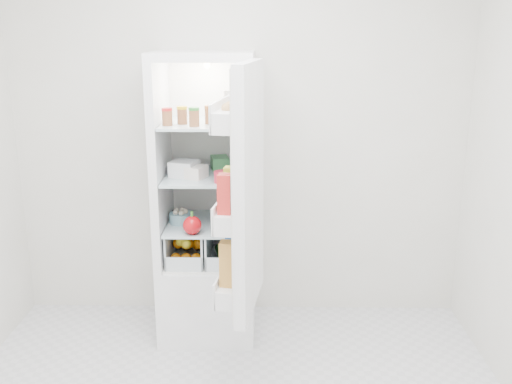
{
  "coord_description": "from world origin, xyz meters",
  "views": [
    {
      "loc": [
        0.17,
        -2.22,
        1.92
      ],
      "look_at": [
        0.12,
        0.95,
        1.02
      ],
      "focal_mm": 40.0,
      "sensor_mm": 36.0,
      "label": 1
    }
  ],
  "objects_px": {
    "mushroom_bowl": "(180,218)",
    "fridge_door": "(244,195)",
    "refrigerator": "(208,231)",
    "red_cabbage": "(226,213)"
  },
  "relations": [
    {
      "from": "red_cabbage",
      "to": "fridge_door",
      "type": "xyz_separation_m",
      "value": [
        0.13,
        -0.55,
        0.27
      ]
    },
    {
      "from": "mushroom_bowl",
      "to": "fridge_door",
      "type": "xyz_separation_m",
      "value": [
        0.42,
        -0.56,
        0.31
      ]
    },
    {
      "from": "refrigerator",
      "to": "mushroom_bowl",
      "type": "bearing_deg",
      "value": -156.08
    },
    {
      "from": "refrigerator",
      "to": "red_cabbage",
      "type": "bearing_deg",
      "value": -35.42
    },
    {
      "from": "mushroom_bowl",
      "to": "fridge_door",
      "type": "distance_m",
      "value": 0.77
    },
    {
      "from": "refrigerator",
      "to": "fridge_door",
      "type": "xyz_separation_m",
      "value": [
        0.26,
        -0.63,
        0.43
      ]
    },
    {
      "from": "refrigerator",
      "to": "mushroom_bowl",
      "type": "xyz_separation_m",
      "value": [
        -0.17,
        -0.07,
        0.11
      ]
    },
    {
      "from": "red_cabbage",
      "to": "fridge_door",
      "type": "relative_size",
      "value": 0.12
    },
    {
      "from": "red_cabbage",
      "to": "mushroom_bowl",
      "type": "bearing_deg",
      "value": 176.94
    },
    {
      "from": "refrigerator",
      "to": "mushroom_bowl",
      "type": "distance_m",
      "value": 0.21
    }
  ]
}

